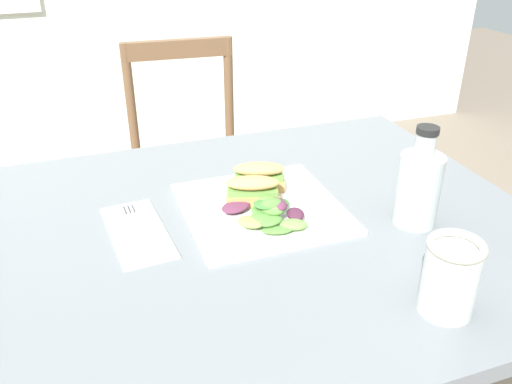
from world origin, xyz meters
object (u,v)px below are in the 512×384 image
plate_lunch (263,208)px  mason_jar_iced_tea (450,280)px  chair_wooden_far (191,173)px  bottle_cold_brew (418,191)px  sandwich_half_front (253,190)px  sandwich_half_back (259,176)px  fork_on_napkin (136,225)px  dining_table (220,289)px

plate_lunch → mason_jar_iced_tea: bearing=-67.2°
chair_wooden_far → bottle_cold_brew: bottle_cold_brew is taller
sandwich_half_front → sandwich_half_back: (0.03, 0.05, 0.00)m
chair_wooden_far → bottle_cold_brew: (0.22, -0.92, 0.36)m
chair_wooden_far → sandwich_half_back: (-0.01, -0.72, 0.33)m
bottle_cold_brew → sandwich_half_front: bearing=150.0°
fork_on_napkin → sandwich_half_back: bearing=11.6°
sandwich_half_back → mason_jar_iced_tea: bearing=-72.9°
sandwich_half_back → bottle_cold_brew: bottle_cold_brew is taller
dining_table → bottle_cold_brew: 0.41m
plate_lunch → sandwich_half_back: bearing=76.0°
sandwich_half_front → fork_on_napkin: sandwich_half_front is taller
chair_wooden_far → plate_lunch: size_ratio=2.96×
sandwich_half_front → bottle_cold_brew: bearing=-30.0°
dining_table → bottle_cold_brew: (0.35, -0.09, 0.20)m
sandwich_half_back → bottle_cold_brew: bearing=-41.6°
dining_table → bottle_cold_brew: bearing=-14.1°
plate_lunch → dining_table: bearing=-156.2°
fork_on_napkin → bottle_cold_brew: bottle_cold_brew is taller
mason_jar_iced_tea → fork_on_napkin: bearing=136.2°
dining_table → sandwich_half_front: (0.09, 0.06, 0.17)m
plate_lunch → bottle_cold_brew: size_ratio=1.56×
dining_table → sandwich_half_back: bearing=44.1°
sandwich_half_front → mason_jar_iced_tea: size_ratio=0.96×
bottle_cold_brew → mason_jar_iced_tea: bottle_cold_brew is taller
plate_lunch → sandwich_half_front: bearing=128.1°
plate_lunch → sandwich_half_back: (0.02, 0.07, 0.03)m
plate_lunch → fork_on_napkin: bearing=175.7°
chair_wooden_far → fork_on_napkin: 0.87m
sandwich_half_back → fork_on_napkin: (-0.26, -0.05, -0.03)m
sandwich_half_back → mason_jar_iced_tea: mason_jar_iced_tea is taller
sandwich_half_back → fork_on_napkin: 0.27m
fork_on_napkin → mason_jar_iced_tea: size_ratio=1.58×
dining_table → sandwich_half_back: sandwich_half_back is taller
chair_wooden_far → sandwich_half_front: size_ratio=7.76×
chair_wooden_far → fork_on_napkin: size_ratio=4.68×
bottle_cold_brew → plate_lunch: bearing=151.8°
fork_on_napkin → dining_table: bearing=-24.7°
plate_lunch → sandwich_half_front: 0.04m
plate_lunch → sandwich_half_front: (-0.01, 0.02, 0.03)m
fork_on_napkin → plate_lunch: bearing=-4.3°
dining_table → plate_lunch: (0.10, 0.05, 0.14)m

